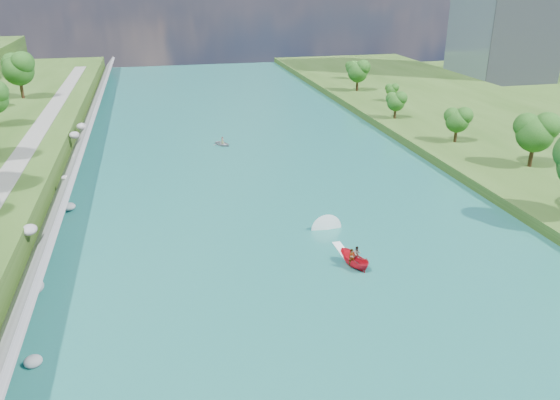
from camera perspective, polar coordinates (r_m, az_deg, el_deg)
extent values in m
plane|color=#2D5119|center=(53.22, 3.70, -8.21)|extent=(260.00, 260.00, 0.00)
cube|color=#195E61|center=(70.56, -0.96, -0.12)|extent=(55.00, 240.00, 0.10)
cube|color=slate|center=(69.59, -22.25, -0.64)|extent=(3.54, 236.00, 4.05)
ellipsoid|color=gray|center=(46.25, -24.40, -15.11)|extent=(1.35, 1.35, 0.86)
ellipsoid|color=gray|center=(54.21, -24.33, -8.28)|extent=(1.73, 2.18, 1.13)
ellipsoid|color=gray|center=(61.19, -24.74, -2.84)|extent=(1.58, 2.01, 0.99)
ellipsoid|color=gray|center=(72.12, -21.15, -0.64)|extent=(1.45, 1.60, 0.89)
ellipsoid|color=gray|center=(77.40, -21.56, 2.17)|extent=(0.91, 0.79, 0.64)
ellipsoid|color=gray|center=(87.02, -20.56, 4.25)|extent=(1.05, 0.94, 0.78)
ellipsoid|color=gray|center=(95.15, -20.70, 6.36)|extent=(1.61, 1.90, 1.13)
ellipsoid|color=gray|center=(102.56, -20.04, 7.23)|extent=(1.61, 1.76, 1.24)
ellipsoid|color=#134713|center=(126.20, -25.66, 12.05)|extent=(6.67, 6.67, 11.12)
ellipsoid|color=#134713|center=(85.73, 25.09, 6.16)|extent=(5.60, 5.60, 9.33)
ellipsoid|color=#134713|center=(94.79, 18.03, 7.79)|extent=(4.13, 4.13, 6.88)
ellipsoid|color=#134713|center=(108.32, 12.01, 9.91)|extent=(3.67, 3.67, 6.12)
ellipsoid|color=#134713|center=(124.14, 11.59, 11.13)|extent=(2.75, 2.75, 4.58)
ellipsoid|color=#134713|center=(133.98, 8.13, 13.02)|extent=(5.14, 5.14, 8.56)
ellipsoid|color=#134713|center=(150.68, 7.50, 13.48)|extent=(3.30, 3.30, 5.50)
imported|color=red|center=(55.16, 7.73, -6.19)|extent=(2.72, 4.18, 1.51)
imported|color=#66605B|center=(54.46, 7.51, -5.97)|extent=(0.70, 0.49, 1.81)
imported|color=#66605B|center=(55.56, 8.06, -5.56)|extent=(0.87, 0.75, 1.53)
cube|color=white|center=(57.97, 6.66, -5.45)|extent=(0.90, 5.00, 0.06)
imported|color=#95979D|center=(94.56, -6.02, 5.91)|extent=(3.72, 4.01, 0.68)
imported|color=#66605B|center=(94.42, -6.03, 6.21)|extent=(0.62, 0.42, 1.23)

